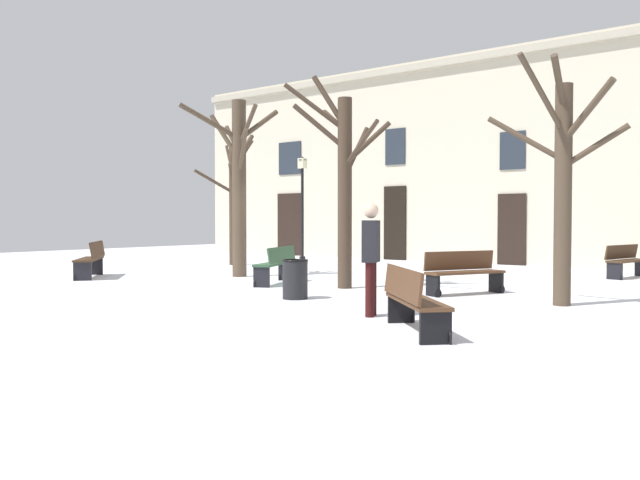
# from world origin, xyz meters

# --- Properties ---
(ground_plane) EXTENTS (37.85, 37.85, 0.00)m
(ground_plane) POSITION_xyz_m (0.00, 0.00, 0.00)
(ground_plane) COLOR white
(building_facade) EXTENTS (23.66, 0.60, 7.27)m
(building_facade) POSITION_xyz_m (-0.01, 9.49, 3.69)
(building_facade) COLOR beige
(building_facade) RESTS_ON ground
(tree_center) EXTENTS (2.02, 2.51, 4.64)m
(tree_center) POSITION_xyz_m (-1.82, 0.70, 2.58)
(tree_center) COLOR #4C3D2D
(tree_center) RESTS_ON ground
(tree_left_of_center) EXTENTS (2.34, 1.43, 4.24)m
(tree_left_of_center) POSITION_xyz_m (6.74, -0.01, 2.18)
(tree_left_of_center) COLOR #4C3D2D
(tree_left_of_center) RESTS_ON ground
(tree_foreground) EXTENTS (2.26, 1.80, 4.68)m
(tree_foreground) POSITION_xyz_m (2.04, 0.04, 2.39)
(tree_foreground) COLOR #423326
(tree_foreground) RESTS_ON ground
(tree_right_of_center) EXTENTS (2.13, 1.58, 4.56)m
(tree_right_of_center) POSITION_xyz_m (-5.03, 3.70, 2.17)
(tree_right_of_center) COLOR #423326
(tree_right_of_center) RESTS_ON ground
(streetlamp) EXTENTS (0.30, 0.30, 3.75)m
(streetlamp) POSITION_xyz_m (-4.17, 6.28, 2.30)
(streetlamp) COLOR black
(streetlamp) RESTS_ON ground
(litter_bin) EXTENTS (0.51, 0.51, 0.75)m
(litter_bin) POSITION_xyz_m (2.41, -2.08, 0.38)
(litter_bin) COLOR black
(litter_bin) RESTS_ON ground
(bench_by_litter_bin) EXTENTS (1.56, 1.58, 0.87)m
(bench_by_litter_bin) POSITION_xyz_m (5.98, -3.95, 0.45)
(bench_by_litter_bin) COLOR #51331E
(bench_by_litter_bin) RESTS_ON ground
(bench_back_to_back_left) EXTENTS (1.09, 1.87, 0.88)m
(bench_back_to_back_left) POSITION_xyz_m (0.25, -0.15, 0.48)
(bench_back_to_back_left) COLOR #2D4C33
(bench_back_to_back_left) RESTS_ON ground
(bench_near_lamp) EXTENTS (1.18, 1.74, 0.87)m
(bench_near_lamp) POSITION_xyz_m (4.63, 0.58, 0.45)
(bench_near_lamp) COLOR #51331E
(bench_near_lamp) RESTS_ON ground
(bench_near_center_tree) EXTENTS (1.72, 1.64, 0.95)m
(bench_near_center_tree) POSITION_xyz_m (-4.67, -1.84, 0.49)
(bench_near_center_tree) COLOR #3D2819
(bench_near_center_tree) RESTS_ON ground
(bench_back_to_back_right) EXTENTS (0.84, 1.74, 0.86)m
(bench_back_to_back_right) POSITION_xyz_m (6.43, 6.56, 0.45)
(bench_back_to_back_right) COLOR #3D2819
(bench_back_to_back_right) RESTS_ON ground
(person_by_shop_door) EXTENTS (0.34, 0.43, 1.76)m
(person_by_shop_door) POSITION_xyz_m (4.75, -3.06, 0.98)
(person_by_shop_door) COLOR #350F0F
(person_by_shop_door) RESTS_ON ground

